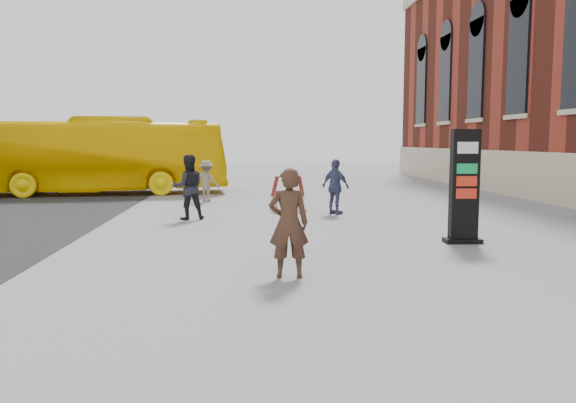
{
  "coord_description": "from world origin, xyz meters",
  "views": [
    {
      "loc": [
        -1.28,
        -9.57,
        2.19
      ],
      "look_at": [
        -0.5,
        0.27,
        1.13
      ],
      "focal_mm": 35.0,
      "sensor_mm": 36.0,
      "label": 1
    }
  ],
  "objects": [
    {
      "name": "ground",
      "position": [
        0.0,
        0.0,
        0.0
      ],
      "size": [
        100.0,
        100.0,
        0.0
      ],
      "primitive_type": "plane",
      "color": "#9E9EA3"
    },
    {
      "name": "info_pylon",
      "position": [
        3.43,
        2.05,
        1.22
      ],
      "size": [
        0.8,
        0.42,
        2.44
      ],
      "rotation": [
        0.0,
        0.0,
        -0.04
      ],
      "color": "black",
      "rests_on": "ground"
    },
    {
      "name": "woman",
      "position": [
        -0.57,
        -0.72,
        0.91
      ],
      "size": [
        0.67,
        0.61,
        1.77
      ],
      "rotation": [
        0.0,
        0.0,
        3.11
      ],
      "color": "#3F2A18",
      "rests_on": "ground"
    },
    {
      "name": "bus",
      "position": [
        -7.73,
        14.22,
        1.59
      ],
      "size": [
        11.63,
        3.95,
        3.17
      ],
      "primitive_type": "imported",
      "rotation": [
        0.0,
        0.0,
        1.69
      ],
      "color": "#FFD600",
      "rests_on": "road"
    },
    {
      "name": "pedestrian_a",
      "position": [
        -2.83,
        6.23,
        0.91
      ],
      "size": [
        1.02,
        0.87,
        1.82
      ],
      "primitive_type": "imported",
      "rotation": [
        0.0,
        0.0,
        3.38
      ],
      "color": "black",
      "rests_on": "ground"
    },
    {
      "name": "pedestrian_b",
      "position": [
        -2.62,
        10.87,
        0.75
      ],
      "size": [
        1.11,
        0.92,
        1.5
      ],
      "primitive_type": "imported",
      "rotation": [
        0.0,
        0.0,
        2.7
      ],
      "color": "gray",
      "rests_on": "ground"
    },
    {
      "name": "pedestrian_c",
      "position": [
        1.46,
        6.99,
        0.83
      ],
      "size": [
        0.95,
        0.99,
        1.66
      ],
      "primitive_type": "imported",
      "rotation": [
        0.0,
        0.0,
        2.3
      ],
      "color": "#40466A",
      "rests_on": "ground"
    }
  ]
}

